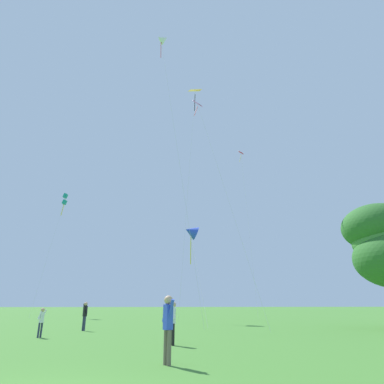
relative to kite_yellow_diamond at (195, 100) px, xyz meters
The scene contains 10 objects.
kite_yellow_diamond is the anchor object (origin of this frame).
kite_white_distant 9.06m from the kite_yellow_diamond, 120.12° to the right, with size 4.29×6.72×29.34m.
kite_pink_low 13.05m from the kite_yellow_diamond, 92.63° to the right, with size 3.89×7.25×20.15m.
kite_teal_box 24.48m from the kite_yellow_diamond, 145.60° to the left, with size 0.73×6.61×17.41m.
kite_blue_delta 19.11m from the kite_yellow_diamond, 100.45° to the right, with size 1.64×7.14×9.01m.
kite_red_high 12.87m from the kite_yellow_diamond, 45.85° to the left, with size 1.61×8.38×24.25m.
person_child_small 32.80m from the kite_yellow_diamond, 118.04° to the right, with size 0.33×0.38×1.37m.
person_in_red_shirt 33.73m from the kite_yellow_diamond, 98.37° to the right, with size 0.22×0.53×1.64m.
person_near_tree 36.70m from the kite_yellow_diamond, 97.67° to the right, with size 0.35×0.54×1.78m.
person_foreground_watcher 30.20m from the kite_yellow_diamond, 121.28° to the right, with size 0.41×0.46×1.67m.
Camera 1 is at (2.40, -5.73, 1.54)m, focal length 30.59 mm.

